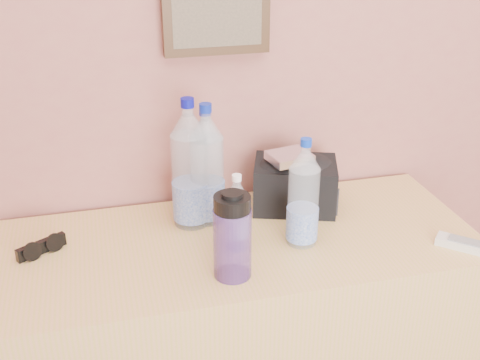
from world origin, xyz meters
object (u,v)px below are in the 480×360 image
object	(u,v)px
dresser	(240,355)
pet_small	(237,216)
pet_large_c	(207,171)
pet_large_d	(303,198)
pet_large_b	(207,170)
ac_remote	(466,245)
toiletry_bag	(295,182)
foil_packet	(289,157)
nalgene_bottle	(232,235)
sunglasses	(41,247)
pet_large_a	(190,170)

from	to	relation	value
dresser	pet_small	distance (m)	0.51
pet_large_c	pet_large_d	xyz separation A→B (m)	(0.22, -0.20, -0.02)
pet_large_b	ac_remote	world-z (taller)	pet_large_b
pet_large_b	ac_remote	distance (m)	0.73
toiletry_bag	foil_packet	world-z (taller)	foil_packet
pet_large_b	toiletry_bag	world-z (taller)	pet_large_b
nalgene_bottle	sunglasses	world-z (taller)	nalgene_bottle
pet_large_a	foil_packet	size ratio (longest dim) A/B	3.24
pet_large_b	pet_large_a	bearing A→B (deg)	-170.00
pet_large_a	sunglasses	xyz separation A→B (m)	(-0.42, -0.06, -0.15)
sunglasses	toiletry_bag	distance (m)	0.74
pet_small	toiletry_bag	distance (m)	0.29
sunglasses	pet_small	bearing A→B (deg)	-41.33
dresser	nalgene_bottle	world-z (taller)	nalgene_bottle
pet_small	foil_packet	distance (m)	0.27
pet_large_a	pet_large_d	xyz separation A→B (m)	(0.27, -0.18, -0.03)
dresser	pet_large_b	size ratio (longest dim) A/B	3.73
dresser	nalgene_bottle	bearing A→B (deg)	-110.84
pet_large_c	nalgene_bottle	world-z (taller)	pet_large_c
toiletry_bag	foil_packet	size ratio (longest dim) A/B	2.08
pet_large_a	pet_small	world-z (taller)	pet_large_a
dresser	sunglasses	xyz separation A→B (m)	(-0.53, 0.06, 0.43)
pet_large_b	ac_remote	size ratio (longest dim) A/B	2.29
sunglasses	foil_packet	size ratio (longest dim) A/B	1.18
pet_small	pet_large_b	bearing A→B (deg)	104.53
toiletry_bag	pet_small	bearing A→B (deg)	-122.10
pet_large_b	pet_large_d	size ratio (longest dim) A/B	1.16
sunglasses	foil_packet	bearing A→B (deg)	-25.40
dresser	ac_remote	xyz separation A→B (m)	(0.58, -0.19, 0.42)
dresser	pet_large_a	world-z (taller)	pet_large_a
nalgene_bottle	toiletry_bag	xyz separation A→B (m)	(0.27, 0.31, -0.03)
pet_large_c	foil_packet	distance (m)	0.24
toiletry_bag	nalgene_bottle	bearing A→B (deg)	-112.23
dresser	pet_large_c	xyz separation A→B (m)	(-0.06, 0.15, 0.56)
pet_large_d	pet_small	bearing A→B (deg)	174.33
dresser	sunglasses	distance (m)	0.68
nalgene_bottle	foil_packet	bearing A→B (deg)	50.07
pet_large_c	pet_small	size ratio (longest dim) A/B	1.59
dresser	toiletry_bag	bearing A→B (deg)	35.84
nalgene_bottle	ac_remote	distance (m)	0.65
pet_large_a	sunglasses	bearing A→B (deg)	-171.22
nalgene_bottle	foil_packet	distance (m)	0.38
nalgene_bottle	toiletry_bag	bearing A→B (deg)	49.06
nalgene_bottle	foil_packet	xyz separation A→B (m)	(0.24, 0.28, 0.06)
pet_large_c	pet_small	world-z (taller)	pet_large_c
dresser	pet_large_a	xyz separation A→B (m)	(-0.11, 0.13, 0.58)
dresser	nalgene_bottle	distance (m)	0.55
pet_large_d	pet_small	size ratio (longest dim) A/B	1.41
pet_large_a	ac_remote	world-z (taller)	pet_large_a
sunglasses	ac_remote	world-z (taller)	sunglasses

